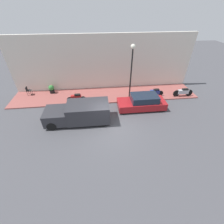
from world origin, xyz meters
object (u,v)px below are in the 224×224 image
object	(u,v)px
potted_plant	(52,89)
cafe_chair	(28,90)
parked_car	(142,102)
streetlamp	(132,63)
scooter_silver	(183,92)
delivery_van	(79,113)
motorcycle_blue	(155,92)
motorcycle_red	(76,98)

from	to	relation	value
potted_plant	cafe_chair	bearing A→B (deg)	94.50
parked_car	streetlamp	world-z (taller)	streetlamp
cafe_chair	scooter_silver	bearing A→B (deg)	-97.16
potted_plant	parked_car	bearing A→B (deg)	-113.10
cafe_chair	parked_car	bearing A→B (deg)	-107.83
parked_car	streetlamp	size ratio (longest dim) A/B	0.83
parked_car	scooter_silver	bearing A→B (deg)	-71.65
delivery_van	motorcycle_blue	world-z (taller)	delivery_van
cafe_chair	motorcycle_blue	bearing A→B (deg)	-97.24
motorcycle_blue	cafe_chair	size ratio (longest dim) A/B	2.03
motorcycle_blue	motorcycle_red	distance (m)	7.79
motorcycle_blue	scooter_silver	bearing A→B (deg)	-96.82
motorcycle_blue	parked_car	bearing A→B (deg)	135.57
streetlamp	potted_plant	world-z (taller)	streetlamp
delivery_van	motorcycle_blue	distance (m)	7.99
potted_plant	motorcycle_red	bearing A→B (deg)	-127.65
parked_car	scooter_silver	distance (m)	4.94
scooter_silver	motorcycle_blue	bearing A→B (deg)	83.18
parked_car	motorcycle_blue	xyz separation A→B (m)	(1.89, -1.86, -0.13)
potted_plant	scooter_silver	bearing A→B (deg)	-99.11
motorcycle_blue	motorcycle_red	world-z (taller)	motorcycle_red
scooter_silver	cafe_chair	size ratio (longest dim) A/B	2.26
motorcycle_blue	potted_plant	distance (m)	10.67
motorcycle_red	scooter_silver	world-z (taller)	motorcycle_red
parked_car	motorcycle_blue	world-z (taller)	parked_car
potted_plant	cafe_chair	world-z (taller)	cafe_chair
motorcycle_red	streetlamp	size ratio (longest dim) A/B	0.35
parked_car	streetlamp	xyz separation A→B (m)	(1.54, 0.84, 3.04)
streetlamp	motorcycle_blue	bearing A→B (deg)	-82.57
scooter_silver	potted_plant	bearing A→B (deg)	80.89
parked_car	scooter_silver	xyz separation A→B (m)	(1.55, -4.69, -0.09)
streetlamp	potted_plant	distance (m)	8.70
scooter_silver	streetlamp	distance (m)	6.35
scooter_silver	delivery_van	bearing A→B (deg)	105.36
delivery_van	parked_car	bearing A→B (deg)	-77.27
potted_plant	streetlamp	bearing A→B (deg)	-105.40
potted_plant	cafe_chair	xyz separation A→B (m)	(-0.18, 2.27, 0.08)
parked_car	delivery_van	distance (m)	5.63
parked_car	motorcycle_red	xyz separation A→B (m)	(1.58, 5.93, -0.10)
motorcycle_blue	streetlamp	world-z (taller)	streetlamp
motorcycle_red	cafe_chair	distance (m)	5.36
motorcycle_red	cafe_chair	bearing A→B (deg)	68.89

